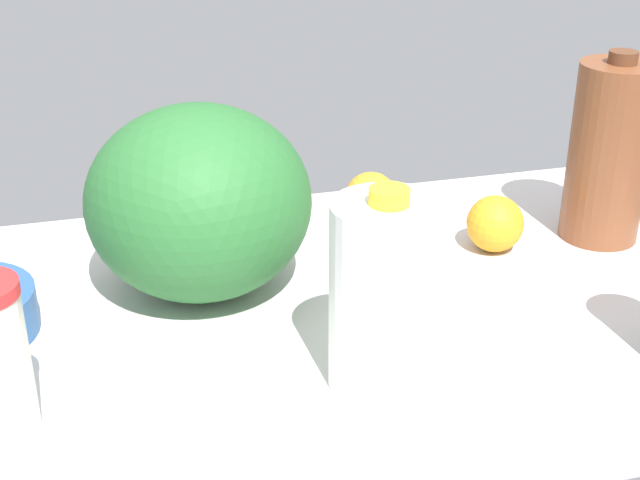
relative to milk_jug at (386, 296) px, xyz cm
name	(u,v)px	position (x,y,z in cm)	size (l,w,h in cm)	color
countertop	(320,317)	(2.55, -18.53, -12.89)	(120.00, 76.00, 3.00)	silver
milk_jug	(386,296)	(0.00, 0.00, 0.00)	(12.72, 12.72, 24.34)	white
chocolate_milk_jug	(609,153)	(-45.12, -28.72, 2.40)	(11.91, 11.91, 29.13)	brown
watermelon	(199,202)	(16.70, -27.96, 1.65)	(30.16, 30.16, 26.06)	#27652D
orange_near_front	(371,198)	(-12.43, -42.82, -7.18)	(8.41, 8.41, 8.41)	orange
orange_by_jug	(495,224)	(-27.29, -28.49, -7.10)	(8.58, 8.58, 8.58)	orange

